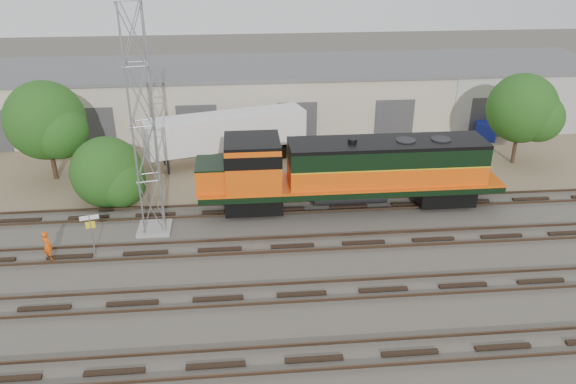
{
  "coord_description": "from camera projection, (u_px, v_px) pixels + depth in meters",
  "views": [
    {
      "loc": [
        -2.69,
        -25.1,
        16.07
      ],
      "look_at": [
        -0.02,
        4.0,
        2.2
      ],
      "focal_mm": 35.0,
      "sensor_mm": 36.0,
      "label": 1
    }
  ],
  "objects": [
    {
      "name": "tree_mid",
      "position": [
        110.0,
        175.0,
        35.4
      ],
      "size": [
        4.76,
        4.53,
        4.53
      ],
      "color": "#382619",
      "rests_on": "ground"
    },
    {
      "name": "dirt_strip",
      "position": [
        275.0,
        157.0,
        43.18
      ],
      "size": [
        80.0,
        16.0,
        0.02
      ],
      "primitive_type": "cube",
      "color": "#726047",
      "rests_on": "ground"
    },
    {
      "name": "tree_east",
      "position": [
        526.0,
        111.0,
        40.2
      ],
      "size": [
        5.24,
        4.99,
        6.73
      ],
      "color": "#382619",
      "rests_on": "ground"
    },
    {
      "name": "signal_tower",
      "position": [
        143.0,
        128.0,
        30.12
      ],
      "size": [
        1.9,
        1.9,
        12.86
      ],
      "rotation": [
        0.0,
        0.0,
        0.21
      ],
      "color": "gray",
      "rests_on": "ground"
    },
    {
      "name": "tree_west",
      "position": [
        49.0,
        123.0,
        37.51
      ],
      "size": [
        5.58,
        5.32,
        6.96
      ],
      "color": "#382619",
      "rests_on": "ground"
    },
    {
      "name": "sign_post",
      "position": [
        91.0,
        227.0,
        29.68
      ],
      "size": [
        0.96,
        0.26,
        2.39
      ],
      "color": "gray",
      "rests_on": "ground"
    },
    {
      "name": "ground",
      "position": [
        295.0,
        262.0,
        29.69
      ],
      "size": [
        140.0,
        140.0,
        0.0
      ],
      "primitive_type": "plane",
      "color": "#47423A",
      "rests_on": "ground"
    },
    {
      "name": "warehouse",
      "position": [
        269.0,
        95.0,
        49.23
      ],
      "size": [
        58.4,
        10.4,
        5.3
      ],
      "color": "#B9AF9A",
      "rests_on": "ground"
    },
    {
      "name": "semi_trailer",
      "position": [
        230.0,
        132.0,
        41.52
      ],
      "size": [
        12.07,
        5.48,
        3.65
      ],
      "rotation": [
        0.0,
        0.0,
        0.27
      ],
      "color": "white",
      "rests_on": "ground"
    },
    {
      "name": "worker",
      "position": [
        47.0,
        246.0,
        29.56
      ],
      "size": [
        0.73,
        0.66,
        1.68
      ],
      "primitive_type": "imported",
      "rotation": [
        0.0,
        0.0,
        2.61
      ],
      "color": "#E34F0C",
      "rests_on": "ground"
    },
    {
      "name": "locomotive",
      "position": [
        346.0,
        171.0,
        34.3
      ],
      "size": [
        18.66,
        3.27,
        4.48
      ],
      "color": "black",
      "rests_on": "tracks"
    },
    {
      "name": "dumpster_blue",
      "position": [
        485.0,
        131.0,
        46.38
      ],
      "size": [
        2.0,
        1.94,
        1.5
      ],
      "primitive_type": "cube",
      "rotation": [
        0.0,
        0.0,
        -0.34
      ],
      "color": "navy",
      "rests_on": "ground"
    },
    {
      "name": "tracks",
      "position": [
        302.0,
        294.0,
        26.96
      ],
      "size": [
        80.0,
        20.4,
        0.28
      ],
      "color": "black",
      "rests_on": "ground"
    }
  ]
}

